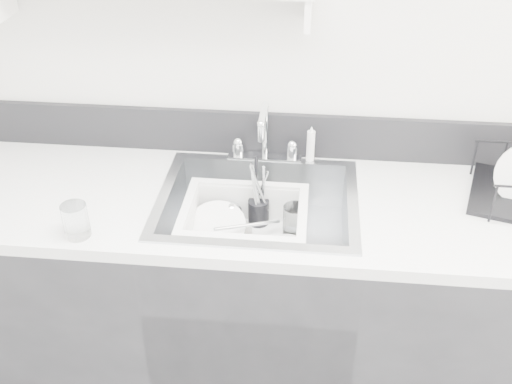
# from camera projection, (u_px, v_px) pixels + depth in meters

# --- Properties ---
(room_shell) EXTENTS (3.50, 3.00, 2.60)m
(room_shell) POSITION_uv_depth(u_px,v_px,m) (201.00, 64.00, 0.83)
(room_shell) COLOR silver
(room_shell) RESTS_ON ground
(counter_run) EXTENTS (3.20, 0.62, 0.92)m
(counter_run) POSITION_uv_depth(u_px,v_px,m) (257.00, 304.00, 2.17)
(counter_run) COLOR black
(counter_run) RESTS_ON ground
(backsplash) EXTENTS (3.20, 0.02, 0.16)m
(backsplash) POSITION_uv_depth(u_px,v_px,m) (266.00, 134.00, 2.12)
(backsplash) COLOR black
(backsplash) RESTS_ON counter_run
(sink) EXTENTS (0.64, 0.52, 0.20)m
(sink) POSITION_uv_depth(u_px,v_px,m) (258.00, 222.00, 1.97)
(sink) COLOR silver
(sink) RESTS_ON counter_run
(faucet) EXTENTS (0.26, 0.18, 0.23)m
(faucet) POSITION_uv_depth(u_px,v_px,m) (265.00, 146.00, 2.09)
(faucet) COLOR silver
(faucet) RESTS_ON counter_run
(side_sprayer) EXTENTS (0.03, 0.03, 0.14)m
(side_sprayer) POSITION_uv_depth(u_px,v_px,m) (311.00, 144.00, 2.08)
(side_sprayer) COLOR silver
(side_sprayer) RESTS_ON counter_run
(wash_tub) EXTENTS (0.48, 0.43, 0.15)m
(wash_tub) POSITION_uv_depth(u_px,v_px,m) (245.00, 228.00, 1.94)
(wash_tub) COLOR silver
(wash_tub) RESTS_ON sink
(plate_stack) EXTENTS (0.24, 0.23, 0.09)m
(plate_stack) POSITION_uv_depth(u_px,v_px,m) (220.00, 232.00, 1.98)
(plate_stack) COLOR white
(plate_stack) RESTS_ON wash_tub
(utensil_cup) EXTENTS (0.07, 0.07, 0.24)m
(utensil_cup) POSITION_uv_depth(u_px,v_px,m) (258.00, 209.00, 2.04)
(utensil_cup) COLOR black
(utensil_cup) RESTS_ON wash_tub
(ladle) EXTENTS (0.23, 0.27, 0.07)m
(ladle) POSITION_uv_depth(u_px,v_px,m) (241.00, 226.00, 1.99)
(ladle) COLOR silver
(ladle) RESTS_ON wash_tub
(tumbler_in_tub) EXTENTS (0.10, 0.10, 0.11)m
(tumbler_in_tub) POSITION_uv_depth(u_px,v_px,m) (295.00, 221.00, 1.98)
(tumbler_in_tub) COLOR white
(tumbler_in_tub) RESTS_ON wash_tub
(tumbler_counter) EXTENTS (0.08, 0.08, 0.10)m
(tumbler_counter) POSITION_uv_depth(u_px,v_px,m) (76.00, 221.00, 1.73)
(tumbler_counter) COLOR white
(tumbler_counter) RESTS_ON counter_run
(bowl_small) EXTENTS (0.11, 0.11, 0.03)m
(bowl_small) POSITION_uv_depth(u_px,v_px,m) (287.00, 249.00, 1.92)
(bowl_small) COLOR white
(bowl_small) RESTS_ON wash_tub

